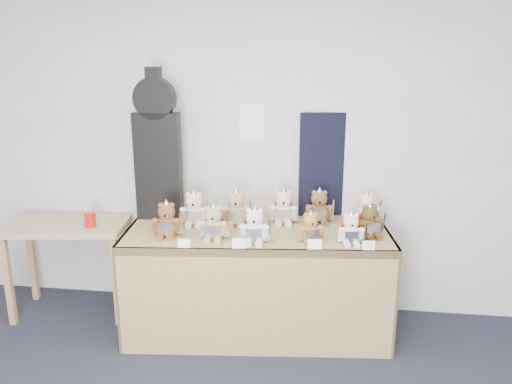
# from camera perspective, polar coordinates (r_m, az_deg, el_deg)

# --- Properties ---
(room_shell) EXTENTS (6.00, 6.00, 6.00)m
(room_shell) POSITION_cam_1_polar(r_m,az_deg,el_deg) (4.04, -0.47, 7.89)
(room_shell) COLOR silver
(room_shell) RESTS_ON floor
(display_table) EXTENTS (2.05, 1.02, 0.82)m
(display_table) POSITION_cam_1_polar(r_m,az_deg,el_deg) (3.77, 0.12, -7.21)
(display_table) COLOR olive
(display_table) RESTS_ON floor
(side_table) EXTENTS (0.99, 0.64, 0.78)m
(side_table) POSITION_cam_1_polar(r_m,az_deg,el_deg) (4.38, -20.61, -5.00)
(side_table) COLOR tan
(side_table) RESTS_ON floor
(guitar_case) EXTENTS (0.36, 0.11, 1.19)m
(guitar_case) POSITION_cam_1_polar(r_m,az_deg,el_deg) (3.98, -11.22, 5.06)
(guitar_case) COLOR black
(guitar_case) RESTS_ON display_table
(navy_board) EXTENTS (0.63, 0.13, 0.84)m
(navy_board) POSITION_cam_1_polar(r_m,az_deg,el_deg) (4.07, 9.38, 3.05)
(navy_board) COLOR black
(navy_board) RESTS_ON display_table
(red_cup) EXTENTS (0.09, 0.09, 0.12)m
(red_cup) POSITION_cam_1_polar(r_m,az_deg,el_deg) (4.18, -18.43, -3.03)
(red_cup) COLOR red
(red_cup) RESTS_ON side_table
(teddy_front_far_left) EXTENTS (0.24, 0.20, 0.29)m
(teddy_front_far_left) POSITION_cam_1_polar(r_m,az_deg,el_deg) (3.67, -10.16, -3.27)
(teddy_front_far_left) COLOR brown
(teddy_front_far_left) RESTS_ON display_table
(teddy_front_left) EXTENTS (0.23, 0.20, 0.28)m
(teddy_front_left) POSITION_cam_1_polar(r_m,az_deg,el_deg) (3.57, -4.86, -3.65)
(teddy_front_left) COLOR tan
(teddy_front_left) RESTS_ON display_table
(teddy_front_centre) EXTENTS (0.23, 0.19, 0.29)m
(teddy_front_centre) POSITION_cam_1_polar(r_m,az_deg,el_deg) (3.49, -0.16, -4.02)
(teddy_front_centre) COLOR white
(teddy_front_centre) RESTS_ON display_table
(teddy_front_right) EXTENTS (0.21, 0.19, 0.25)m
(teddy_front_right) POSITION_cam_1_polar(r_m,az_deg,el_deg) (3.53, 6.25, -4.17)
(teddy_front_right) COLOR #A7793F
(teddy_front_right) RESTS_ON display_table
(teddy_front_far_right) EXTENTS (0.21, 0.18, 0.25)m
(teddy_front_far_right) POSITION_cam_1_polar(r_m,az_deg,el_deg) (3.54, 10.78, -4.26)
(teddy_front_far_right) COLOR white
(teddy_front_far_right) RESTS_ON display_table
(teddy_front_end) EXTENTS (0.23, 0.22, 0.27)m
(teddy_front_end) POSITION_cam_1_polar(r_m,az_deg,el_deg) (3.70, 12.84, -3.41)
(teddy_front_end) COLOR brown
(teddy_front_end) RESTS_ON display_table
(teddy_back_left) EXTENTS (0.25, 0.21, 0.30)m
(teddy_back_left) POSITION_cam_1_polar(r_m,az_deg,el_deg) (3.89, -7.08, -2.04)
(teddy_back_left) COLOR beige
(teddy_back_left) RESTS_ON display_table
(teddy_back_centre_left) EXTENTS (0.26, 0.22, 0.31)m
(teddy_back_centre_left) POSITION_cam_1_polar(r_m,az_deg,el_deg) (3.86, -2.31, -2.00)
(teddy_back_centre_left) COLOR tan
(teddy_back_centre_left) RESTS_ON display_table
(teddy_back_centre_right) EXTENTS (0.25, 0.21, 0.30)m
(teddy_back_centre_right) POSITION_cam_1_polar(r_m,az_deg,el_deg) (3.90, 3.15, -1.89)
(teddy_back_centre_right) COLOR silver
(teddy_back_centre_right) RESTS_ON display_table
(teddy_back_right) EXTENTS (0.24, 0.20, 0.30)m
(teddy_back_right) POSITION_cam_1_polar(r_m,az_deg,el_deg) (3.95, 7.21, -1.78)
(teddy_back_right) COLOR brown
(teddy_back_right) RESTS_ON display_table
(teddy_back_end) EXTENTS (0.23, 0.23, 0.28)m
(teddy_back_end) POSITION_cam_1_polar(r_m,az_deg,el_deg) (3.98, 12.51, -2.00)
(teddy_back_end) COLOR white
(teddy_back_end) RESTS_ON display_table
(entry_card_a) EXTENTS (0.09, 0.03, 0.06)m
(entry_card_a) POSITION_cam_1_polar(r_m,az_deg,el_deg) (3.46, -8.22, -5.84)
(entry_card_a) COLOR white
(entry_card_a) RESTS_ON display_table
(entry_card_b) EXTENTS (0.10, 0.03, 0.07)m
(entry_card_b) POSITION_cam_1_polar(r_m,az_deg,el_deg) (3.41, -1.94, -5.88)
(entry_card_b) COLOR white
(entry_card_b) RESTS_ON display_table
(entry_card_c) EXTENTS (0.10, 0.03, 0.07)m
(entry_card_c) POSITION_cam_1_polar(r_m,az_deg,el_deg) (3.41, 6.73, -5.95)
(entry_card_c) COLOR white
(entry_card_c) RESTS_ON display_table
(entry_card_d) EXTENTS (0.09, 0.03, 0.06)m
(entry_card_d) POSITION_cam_1_polar(r_m,az_deg,el_deg) (3.47, 12.74, -5.97)
(entry_card_d) COLOR white
(entry_card_d) RESTS_ON display_table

